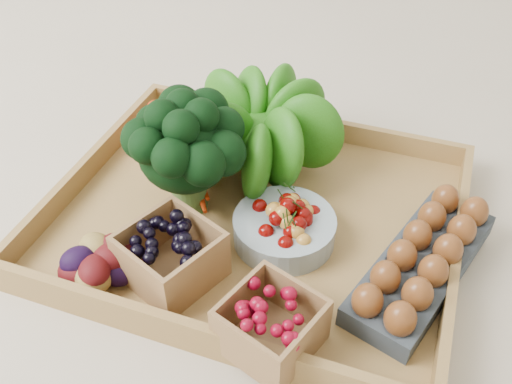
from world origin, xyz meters
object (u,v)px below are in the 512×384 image
(tray, at_px, (256,220))
(broccoli, at_px, (187,171))
(egg_carton, at_px, (421,267))
(cherry_bowl, at_px, (284,229))

(tray, xyz_separation_m, broccoli, (-0.10, -0.01, 0.07))
(tray, height_order, broccoli, broccoli)
(broccoli, xyz_separation_m, egg_carton, (0.33, -0.02, -0.05))
(broccoli, height_order, cherry_bowl, broccoli)
(tray, bearing_deg, cherry_bowl, -29.59)
(tray, xyz_separation_m, egg_carton, (0.23, -0.03, 0.02))
(tray, height_order, cherry_bowl, cherry_bowl)
(broccoli, xyz_separation_m, cherry_bowl, (0.15, -0.02, -0.05))
(tray, relative_size, broccoli, 3.38)
(tray, bearing_deg, egg_carton, -8.04)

